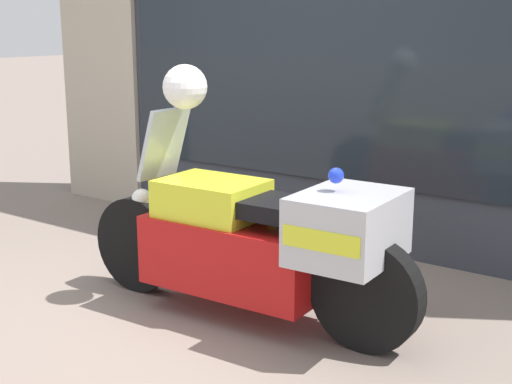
% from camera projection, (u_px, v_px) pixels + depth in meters
% --- Properties ---
extents(ground_plane, '(60.00, 60.00, 0.00)m').
position_uv_depth(ground_plane, '(174.00, 309.00, 4.60)').
color(ground_plane, gray).
extents(shop_building, '(6.12, 0.55, 3.32)m').
position_uv_depth(shop_building, '(288.00, 39.00, 6.05)').
color(shop_building, '#333842').
rests_on(shop_building, ground).
extents(window_display, '(4.66, 0.30, 2.12)m').
position_uv_depth(window_display, '(378.00, 186.00, 5.85)').
color(window_display, slate).
rests_on(window_display, ground).
extents(paramedic_motorcycle, '(2.36, 0.67, 1.28)m').
position_uv_depth(paramedic_motorcycle, '(259.00, 241.00, 4.31)').
color(paramedic_motorcycle, black).
rests_on(paramedic_motorcycle, ground).
extents(white_helmet, '(0.28, 0.28, 0.28)m').
position_uv_depth(white_helmet, '(186.00, 87.00, 4.39)').
color(white_helmet, white).
rests_on(white_helmet, paramedic_motorcycle).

